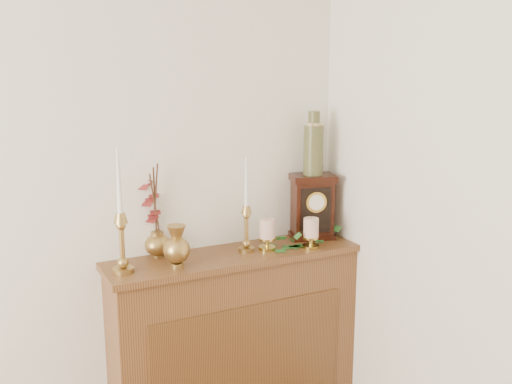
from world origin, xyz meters
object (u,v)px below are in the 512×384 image
bud_vase (177,247)px  mantel_clock (312,207)px  ceramic_vase (313,146)px  candlestick_center (246,221)px  ginger_jar (152,214)px  candlestick_left (121,233)px

bud_vase → mantel_clock: (0.77, 0.12, 0.07)m
bud_vase → ceramic_vase: bearing=9.3°
mantel_clock → ceramic_vase: ceramic_vase is taller
candlestick_center → ginger_jar: candlestick_center is taller
candlestick_center → ceramic_vase: ceramic_vase is taller
candlestick_left → ceramic_vase: 1.04m
ginger_jar → mantel_clock: size_ratio=1.36×
candlestick_left → ginger_jar: bearing=42.5°
candlestick_left → bud_vase: candlestick_left is taller
candlestick_left → ginger_jar: (0.19, 0.17, 0.02)m
candlestick_left → ginger_jar: 0.25m
candlestick_center → ginger_jar: size_ratio=1.02×
candlestick_left → bud_vase: 0.25m
bud_vase → ginger_jar: (-0.04, 0.21, 0.11)m
bud_vase → ceramic_vase: ceramic_vase is taller
candlestick_center → mantel_clock: 0.40m
ginger_jar → ceramic_vase: size_ratio=1.40×
mantel_clock → candlestick_center: bearing=-156.1°
bud_vase → mantel_clock: size_ratio=0.58×
ginger_jar → mantel_clock: ginger_jar is taller
candlestick_left → mantel_clock: candlestick_left is taller
candlestick_left → bud_vase: (0.23, -0.04, -0.08)m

